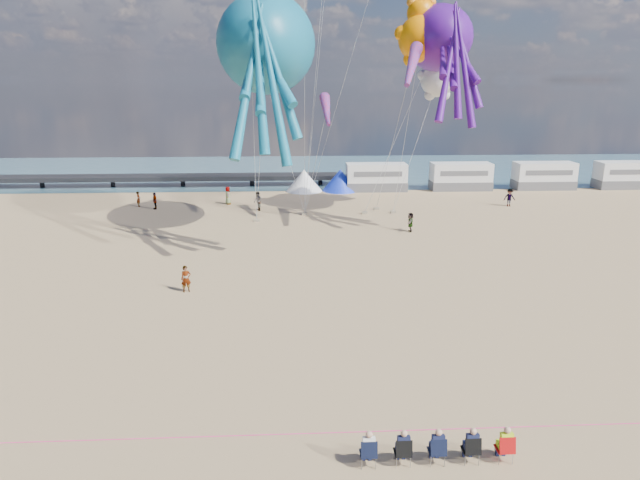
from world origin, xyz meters
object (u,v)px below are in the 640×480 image
(spectator_row, at_px, (437,445))
(beachgoer_5, at_px, (139,199))
(tent_blue, at_px, (340,180))
(windsock_right, at_px, (326,111))
(beachgoer_3, at_px, (155,201))
(windsock_left, at_px, (252,65))
(beachgoer_2, at_px, (509,198))
(windsock_mid, at_px, (412,65))
(motorhome_2, at_px, (544,176))
(tent_white, at_px, (304,180))
(beachgoer_0, at_px, (228,195))
(beachgoer_1, at_px, (258,201))
(motorhome_3, at_px, (626,175))
(standing_person, at_px, (186,279))
(kite_octopus_purple, at_px, (438,38))
(sandbag_d, at_px, (376,209))
(kite_octopus_teal, at_px, (266,44))
(sandbag_a, at_px, (257,220))
(sandbag_e, at_px, (305,214))
(beachgoer_4, at_px, (410,222))
(kite_teddy_orange, at_px, (421,39))
(motorhome_0, at_px, (376,177))
(motorhome_1, at_px, (461,176))
(sandbag_b, at_px, (365,213))
(kite_panda, at_px, (438,79))
(sandbag_c, at_px, (393,212))

(spectator_row, height_order, beachgoer_5, beachgoer_5)
(tent_blue, relative_size, windsock_right, 0.92)
(beachgoer_3, distance_m, windsock_left, 16.71)
(beachgoer_2, distance_m, windsock_mid, 19.64)
(motorhome_2, relative_size, tent_white, 1.65)
(beachgoer_0, bearing_deg, beachgoer_1, -146.07)
(motorhome_2, height_order, motorhome_3, same)
(tent_blue, bearing_deg, windsock_mid, -79.03)
(motorhome_3, distance_m, standing_person, 53.80)
(motorhome_3, xyz_separation_m, kite_octopus_purple, (-25.59, -12.96, 13.70))
(beachgoer_2, bearing_deg, sandbag_d, -172.06)
(standing_person, xyz_separation_m, windsock_right, (9.15, 16.58, 8.65))
(kite_octopus_teal, bearing_deg, windsock_left, 93.37)
(sandbag_a, relative_size, sandbag_d, 1.00)
(sandbag_e, distance_m, kite_octopus_purple, 18.81)
(beachgoer_1, relative_size, beachgoer_4, 1.15)
(beachgoer_3, bearing_deg, kite_teddy_orange, 46.15)
(beachgoer_3, distance_m, kite_octopus_teal, 19.92)
(motorhome_2, distance_m, beachgoer_5, 43.84)
(motorhome_0, bearing_deg, windsock_right, -114.35)
(motorhome_1, distance_m, windsock_right, 22.79)
(beachgoer_5, bearing_deg, sandbag_a, -130.84)
(sandbag_e, relative_size, windsock_right, 0.11)
(tent_white, distance_m, sandbag_b, 12.72)
(motorhome_1, bearing_deg, beachgoer_0, -165.53)
(sandbag_b, bearing_deg, sandbag_a, -166.47)
(tent_blue, distance_m, beachgoer_1, 12.88)
(sandbag_a, distance_m, kite_panda, 20.57)
(sandbag_c, bearing_deg, kite_panda, 21.02)
(motorhome_3, bearing_deg, beachgoer_0, -171.63)
(sandbag_e, relative_size, kite_octopus_purple, 0.04)
(motorhome_3, height_order, tent_blue, motorhome_3)
(kite_octopus_teal, relative_size, windsock_left, 2.24)
(beachgoer_1, bearing_deg, sandbag_d, 74.50)
(sandbag_c, distance_m, sandbag_d, 1.96)
(beachgoer_4, height_order, sandbag_b, beachgoer_4)
(motorhome_1, height_order, beachgoer_1, motorhome_1)
(beachgoer_3, relative_size, sandbag_d, 3.19)
(sandbag_c, bearing_deg, standing_person, -128.52)
(sandbag_a, xyz_separation_m, sandbag_c, (12.43, 2.59, 0.00))
(motorhome_2, relative_size, sandbag_c, 13.20)
(motorhome_2, xyz_separation_m, sandbag_a, (-31.48, -13.88, -1.39))
(motorhome_1, relative_size, windsock_mid, 0.99)
(motorhome_2, relative_size, sandbag_b, 13.20)
(tent_white, xyz_separation_m, windsock_mid, (7.61, -18.62, 11.71))
(motorhome_3, distance_m, beachgoer_1, 42.20)
(sandbag_a, bearing_deg, beachgoer_4, -17.82)
(beachgoer_0, relative_size, kite_octopus_purple, 0.15)
(beachgoer_4, relative_size, sandbag_c, 3.12)
(motorhome_0, xyz_separation_m, spectator_row, (-4.93, -46.75, -0.85))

